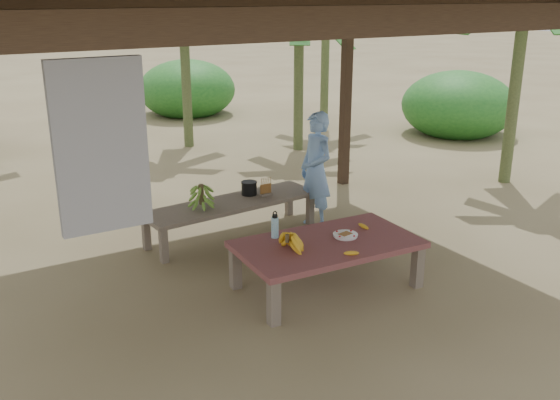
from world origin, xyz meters
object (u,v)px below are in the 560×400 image
plate (345,235)px  woman (316,170)px  bench (232,206)px  water_flask (275,227)px  cooking_pot (249,188)px  work_table (327,248)px  ripe_banana_bunch (287,242)px

plate → woman: woman is taller
plate → bench: bearing=103.6°
plate → water_flask: (-0.62, 0.35, 0.10)m
cooking_pot → woman: (0.77, -0.35, 0.21)m
work_table → bench: 1.75m
work_table → cooking_pot: size_ratio=9.74×
woman → cooking_pot: bearing=-114.1°
water_flask → ripe_banana_bunch: bearing=-101.9°
plate → cooking_pot: 1.87m
ripe_banana_bunch → water_flask: (0.08, 0.37, 0.02)m
plate → cooking_pot: (-0.11, 1.86, 0.01)m
work_table → ripe_banana_bunch: 0.50m
work_table → plate: 0.24m
ripe_banana_bunch → bench: bearing=80.9°
ripe_banana_bunch → cooking_pot: size_ratio=1.63×
bench → ripe_banana_bunch: (-0.28, -1.74, 0.20)m
plate → woman: size_ratio=0.17×
work_table → plate: size_ratio=7.30×
plate → cooking_pot: size_ratio=1.34×
water_flask → cooking_pot: 1.60m
bench → woman: size_ratio=1.52×
work_table → ripe_banana_bunch: (-0.47, -0.00, 0.16)m
water_flask → woman: size_ratio=0.19×
bench → cooking_pot: (0.31, 0.13, 0.14)m
plate → water_flask: size_ratio=0.89×
work_table → bench: bearing=99.1°
ripe_banana_bunch → plate: size_ratio=1.22×
woman → work_table: bearing=-29.9°
work_table → woman: bearing=62.7°
cooking_pot → work_table: bearing=-93.6°
plate → woman: 1.67m
bench → plate: size_ratio=8.86×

